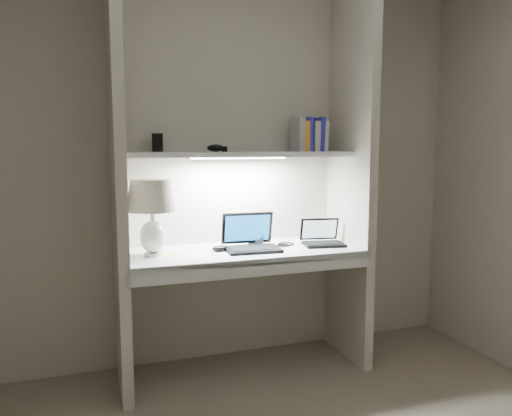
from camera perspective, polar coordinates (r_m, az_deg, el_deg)
name	(u,v)px	position (r m, az deg, el deg)	size (l,w,h in m)	color
back_wall	(231,169)	(3.27, -2.88, 4.46)	(3.20, 0.01, 2.50)	beige
alcove_panel_left	(118,173)	(2.87, -15.51, 3.83)	(0.06, 0.55, 2.50)	beige
alcove_panel_right	(351,169)	(3.30, 10.80, 4.37)	(0.06, 0.55, 2.50)	beige
desk	(244,253)	(3.07, -1.40, -5.14)	(1.40, 0.55, 0.04)	white
desk_apron	(258,267)	(2.84, 0.19, -6.79)	(1.46, 0.03, 0.10)	silver
shelf	(239,154)	(3.09, -1.97, 6.16)	(1.40, 0.36, 0.03)	silver
strip_light	(239,158)	(3.09, -1.97, 5.76)	(0.60, 0.04, 0.01)	white
table_lamp	(152,204)	(2.91, -11.79, 0.42)	(0.30, 0.30, 0.44)	white
laptop_main	(251,241)	(3.07, -0.62, -3.80)	(0.34, 0.30, 0.22)	black
laptop_netbook	(322,239)	(3.24, 7.57, -3.48)	(0.28, 0.26, 0.16)	black
speaker	(255,234)	(3.21, -0.10, -2.99)	(0.10, 0.07, 0.13)	silver
mouse	(220,248)	(3.02, -4.16, -4.62)	(0.10, 0.06, 0.04)	black
cable_coil	(286,244)	(3.21, 3.45, -4.11)	(0.10, 0.10, 0.01)	black
sticky_note	(172,255)	(2.96, -9.54, -5.30)	(0.07, 0.07, 0.00)	yellow
book_row	(309,135)	(3.29, 6.12, 8.25)	(0.21, 0.15, 0.22)	silver
shelf_box	(157,143)	(3.08, -11.21, 7.34)	(0.06, 0.05, 0.11)	black
shelf_gadget	(216,148)	(3.04, -4.64, 6.85)	(0.10, 0.07, 0.04)	black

